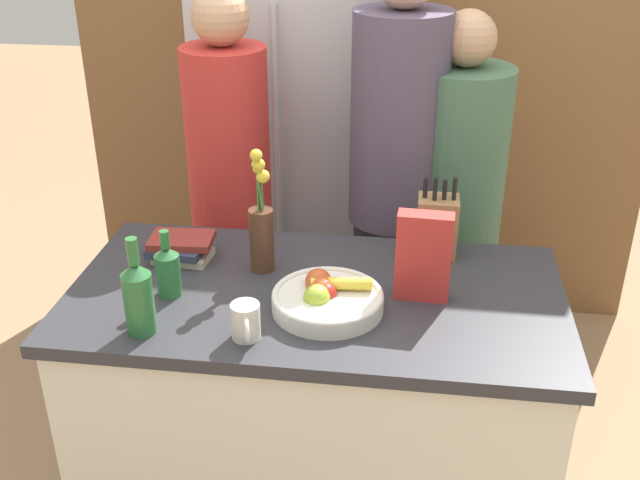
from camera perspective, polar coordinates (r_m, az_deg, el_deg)
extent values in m
cube|color=silver|center=(2.46, -0.30, -13.62)|extent=(1.38, 0.72, 0.88)
cube|color=#2D2D33|center=(2.18, -0.33, -4.38)|extent=(1.44, 0.75, 0.04)
cube|color=brown|center=(3.50, 3.29, 14.69)|extent=(2.64, 0.12, 2.60)
cube|color=#B7B7BC|center=(3.27, -1.15, 7.63)|extent=(0.81, 0.60, 1.92)
cylinder|color=#B7B7BC|center=(2.95, -3.28, 7.43)|extent=(0.02, 0.02, 1.06)
cylinder|color=silver|center=(2.08, 0.58, -4.76)|extent=(0.31, 0.31, 0.05)
torus|color=silver|center=(2.07, 0.59, -4.22)|extent=(0.31, 0.31, 0.02)
sphere|color=#C64C23|center=(2.08, 0.16, -3.79)|extent=(0.07, 0.07, 0.07)
sphere|color=#99B233|center=(2.05, -0.25, -4.42)|extent=(0.08, 0.08, 0.08)
sphere|color=red|center=(2.07, 0.40, -4.11)|extent=(0.06, 0.06, 0.06)
sphere|color=#C64C23|center=(2.11, -0.13, -3.19)|extent=(0.08, 0.08, 0.08)
cylinder|color=yellow|center=(2.08, 1.66, -3.33)|extent=(0.17, 0.05, 0.03)
cube|color=olive|center=(2.37, 8.90, 1.05)|extent=(0.13, 0.11, 0.19)
cylinder|color=black|center=(2.32, 8.03, 3.85)|extent=(0.01, 0.01, 0.07)
cylinder|color=black|center=(2.30, 8.76, 3.74)|extent=(0.01, 0.01, 0.08)
cylinder|color=black|center=(2.31, 9.48, 3.68)|extent=(0.01, 0.01, 0.07)
cylinder|color=black|center=(2.32, 10.21, 3.74)|extent=(0.01, 0.01, 0.08)
cylinder|color=#4C2D1E|center=(2.25, -4.47, 0.01)|extent=(0.07, 0.07, 0.20)
cylinder|color=#477538|center=(2.18, -4.43, 3.57)|extent=(0.01, 0.02, 0.11)
sphere|color=gold|center=(2.16, -4.38, 4.86)|extent=(0.04, 0.04, 0.04)
cylinder|color=#477538|center=(2.19, -4.54, 3.66)|extent=(0.01, 0.01, 0.11)
sphere|color=gold|center=(2.17, -4.55, 5.02)|extent=(0.03, 0.03, 0.03)
cylinder|color=#477538|center=(2.18, -4.66, 3.88)|extent=(0.01, 0.01, 0.13)
sphere|color=gold|center=(2.16, -4.75, 5.48)|extent=(0.03, 0.03, 0.03)
cylinder|color=#477538|center=(2.18, -4.78, 4.00)|extent=(0.01, 0.02, 0.14)
sphere|color=gold|center=(2.15, -4.94, 5.74)|extent=(0.02, 0.02, 0.02)
cylinder|color=#477538|center=(2.17, -4.74, 4.33)|extent=(0.03, 0.01, 0.17)
sphere|color=gold|center=(2.13, -4.89, 6.45)|extent=(0.04, 0.04, 0.04)
cylinder|color=#477538|center=(2.18, -4.61, 3.99)|extent=(0.01, 0.01, 0.14)
sphere|color=gold|center=(2.15, -4.67, 5.74)|extent=(0.04, 0.04, 0.04)
cube|color=red|center=(2.10, 7.88, -1.25)|extent=(0.16, 0.07, 0.26)
cylinder|color=silver|center=(1.96, -5.68, -6.16)|extent=(0.08, 0.08, 0.10)
torus|color=silver|center=(1.92, -5.61, -6.82)|extent=(0.03, 0.07, 0.07)
cube|color=#B7A88E|center=(2.38, -10.40, -1.17)|extent=(0.18, 0.13, 0.03)
cube|color=#2D334C|center=(2.38, -10.75, -0.56)|extent=(0.18, 0.16, 0.02)
cube|color=maroon|center=(2.37, -10.51, -0.01)|extent=(0.20, 0.14, 0.02)
cylinder|color=#286633|center=(2.17, -11.48, -2.63)|extent=(0.07, 0.07, 0.13)
cone|color=#286633|center=(2.14, -11.66, -0.88)|extent=(0.07, 0.07, 0.02)
cylinder|color=#286633|center=(2.12, -11.76, 0.04)|extent=(0.03, 0.03, 0.05)
cylinder|color=#286633|center=(2.01, -13.61, -4.72)|extent=(0.08, 0.08, 0.17)
cone|color=#286633|center=(1.96, -13.93, -2.19)|extent=(0.08, 0.08, 0.03)
cylinder|color=#286633|center=(1.94, -14.10, -0.83)|extent=(0.03, 0.03, 0.07)
cube|color=#383842|center=(3.02, -6.27, -5.95)|extent=(0.28, 0.24, 0.81)
cylinder|color=red|center=(2.70, -7.05, 7.41)|extent=(0.30, 0.30, 0.67)
sphere|color=tan|center=(2.59, -7.61, 16.52)|extent=(0.20, 0.20, 0.20)
cube|color=#383842|center=(2.95, 5.25, -6.01)|extent=(0.28, 0.21, 0.88)
cylinder|color=#4C4256|center=(2.60, 5.99, 9.08)|extent=(0.33, 0.33, 0.73)
cube|color=#383842|center=(3.01, 9.33, -6.66)|extent=(0.31, 0.24, 0.78)
cylinder|color=#42664C|center=(2.69, 10.45, 6.12)|extent=(0.35, 0.35, 0.65)
sphere|color=tan|center=(2.58, 11.24, 14.84)|extent=(0.19, 0.19, 0.19)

